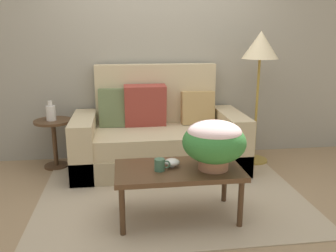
{
  "coord_description": "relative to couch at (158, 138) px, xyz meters",
  "views": [
    {
      "loc": [
        -0.45,
        -3.15,
        1.54
      ],
      "look_at": [
        -0.01,
        0.14,
        0.66
      ],
      "focal_mm": 38.06,
      "sensor_mm": 36.0,
      "label": 1
    }
  ],
  "objects": [
    {
      "name": "coffee_table",
      "position": [
        0.04,
        -1.21,
        0.05
      ],
      "size": [
        1.05,
        0.56,
        0.45
      ],
      "color": "#442D1B",
      "rests_on": "ground"
    },
    {
      "name": "couch",
      "position": [
        0.0,
        0.0,
        0.0
      ],
      "size": [
        1.93,
        0.9,
        1.17
      ],
      "color": "tan",
      "rests_on": "ground"
    },
    {
      "name": "table_vase",
      "position": [
        -1.2,
        0.12,
        0.31
      ],
      "size": [
        0.11,
        0.11,
        0.22
      ],
      "color": "silver",
      "rests_on": "side_table"
    },
    {
      "name": "snack_bowl",
      "position": [
        -0.01,
        -1.17,
        0.13
      ],
      "size": [
        0.13,
        0.13,
        0.07
      ],
      "color": "silver",
      "rests_on": "coffee_table"
    },
    {
      "name": "wall_back",
      "position": [
        0.04,
        0.48,
        0.98
      ],
      "size": [
        6.4,
        0.12,
        2.66
      ],
      "primitive_type": "cube",
      "color": "gray",
      "rests_on": "ground"
    },
    {
      "name": "floor_lamp",
      "position": [
        1.17,
        0.01,
        0.95
      ],
      "size": [
        0.41,
        0.41,
        1.55
      ],
      "color": "olive",
      "rests_on": "ground"
    },
    {
      "name": "ground_plane",
      "position": [
        0.04,
        -0.79,
        -0.35
      ],
      "size": [
        14.0,
        14.0,
        0.0
      ],
      "primitive_type": "plane",
      "color": "#997A56"
    },
    {
      "name": "side_table",
      "position": [
        -1.19,
        0.14,
        0.04
      ],
      "size": [
        0.43,
        0.43,
        0.57
      ],
      "color": "#4C331E",
      "rests_on": "ground"
    },
    {
      "name": "coffee_mug",
      "position": [
        -0.12,
        -1.25,
        0.15
      ],
      "size": [
        0.13,
        0.09,
        0.1
      ],
      "color": "#3D664C",
      "rests_on": "coffee_table"
    },
    {
      "name": "potted_plant",
      "position": [
        0.32,
        -1.27,
        0.34
      ],
      "size": [
        0.52,
        0.52,
        0.4
      ],
      "color": "#A36B4C",
      "rests_on": "coffee_table"
    },
    {
      "name": "area_rug",
      "position": [
        0.04,
        -0.8,
        -0.35
      ],
      "size": [
        2.5,
        1.87,
        0.01
      ],
      "primitive_type": "cube",
      "color": "tan",
      "rests_on": "ground"
    }
  ]
}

